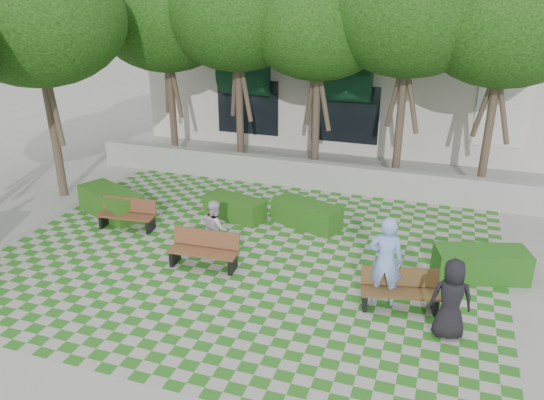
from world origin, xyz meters
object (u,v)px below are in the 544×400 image
at_px(bench_east, 400,290).
at_px(person_dark, 451,299).
at_px(bench_west, 128,215).
at_px(hedge_midleft, 235,208).
at_px(hedge_east, 481,264).
at_px(hedge_midright, 307,214).
at_px(person_blue, 385,261).
at_px(hedge_west, 111,202).
at_px(person_white, 215,228).
at_px(bench_mid, 204,250).

height_order(bench_east, person_dark, person_dark).
xyz_separation_m(bench_west, hedge_midleft, (2.50, 1.58, -0.09)).
xyz_separation_m(hedge_east, hedge_midright, (-4.48, 1.46, -0.02)).
relative_size(person_blue, person_dark, 1.22).
bearing_deg(hedge_west, hedge_east, -2.07).
bearing_deg(hedge_midleft, person_dark, -32.54).
xyz_separation_m(hedge_west, person_white, (3.86, -1.24, 0.33)).
relative_size(bench_east, hedge_midright, 0.87).
bearing_deg(hedge_midright, person_dark, -45.58).
relative_size(hedge_east, hedge_midleft, 1.15).
xyz_separation_m(hedge_midleft, hedge_west, (-3.46, -0.96, 0.07)).
distance_m(bench_west, hedge_west, 1.14).
xyz_separation_m(hedge_midright, hedge_midleft, (-2.09, -0.14, -0.03)).
relative_size(hedge_midleft, person_dark, 1.10).
height_order(hedge_west, person_blue, person_blue).
height_order(bench_west, person_dark, person_dark).
height_order(bench_west, hedge_midright, bench_west).
bearing_deg(person_dark, hedge_midleft, -42.37).
height_order(person_blue, person_dark, person_blue).
relative_size(bench_east, person_blue, 0.85).
relative_size(bench_east, bench_mid, 0.99).
distance_m(hedge_east, hedge_midleft, 6.70).
bearing_deg(person_blue, hedge_east, -143.02).
xyz_separation_m(bench_east, person_blue, (-0.35, 0.09, 0.58)).
xyz_separation_m(bench_east, hedge_midright, (-2.88, 3.26, -0.07)).
height_order(bench_east, person_blue, person_blue).
bearing_deg(bench_west, hedge_east, -3.78).
bearing_deg(person_dark, bench_mid, -19.52).
height_order(bench_mid, hedge_midleft, bench_mid).
distance_m(bench_mid, person_blue, 4.25).
xyz_separation_m(bench_mid, hedge_east, (6.17, 1.53, -0.06)).
xyz_separation_m(bench_west, hedge_west, (-0.95, 0.62, -0.01)).
relative_size(hedge_east, person_dark, 1.26).
xyz_separation_m(bench_east, person_white, (-4.56, 0.93, 0.31)).
height_order(hedge_midleft, hedge_west, hedge_west).
xyz_separation_m(bench_mid, hedge_midleft, (-0.41, 2.84, -0.11)).
height_order(bench_mid, person_white, person_white).
bearing_deg(hedge_midleft, hedge_west, -164.55).
xyz_separation_m(person_dark, person_white, (-5.53, 1.59, -0.09)).
height_order(bench_east, bench_west, bench_east).
xyz_separation_m(bench_east, bench_mid, (-4.56, 0.28, 0.02)).
bearing_deg(hedge_east, bench_mid, -166.10).
height_order(hedge_midleft, person_dark, person_dark).
bearing_deg(person_blue, hedge_midleft, -37.63).
xyz_separation_m(bench_east, bench_west, (-7.47, 1.55, -0.01)).
relative_size(hedge_west, person_dark, 1.36).
xyz_separation_m(bench_east, hedge_east, (1.61, 1.81, -0.05)).
xyz_separation_m(bench_mid, person_dark, (5.53, -0.95, 0.39)).
distance_m(bench_west, person_white, 2.99).
relative_size(bench_mid, hedge_midleft, 0.95).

